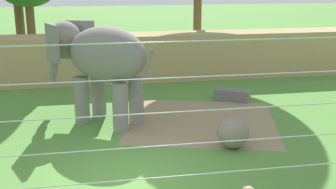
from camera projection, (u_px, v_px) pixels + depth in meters
ground_plane at (130, 182)px, 10.47m from camera, size 120.00×120.00×0.00m
dirt_patch at (202, 121)px, 14.76m from camera, size 6.06×5.95×0.01m
embankment_wall at (109, 58)px, 20.07m from camera, size 36.00×1.80×2.19m
elephant at (99, 58)px, 14.19m from camera, size 3.89×3.66×3.36m
enrichment_ball at (233, 132)px, 12.41m from camera, size 0.95×0.95×0.95m
cable_fence at (141, 145)px, 7.54m from camera, size 9.96×0.21×3.99m
feed_trough at (232, 95)px, 17.15m from camera, size 1.46×1.15×0.44m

